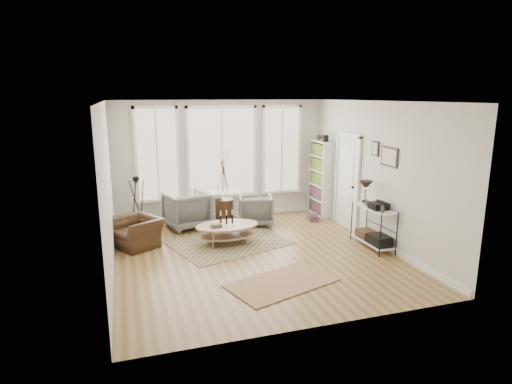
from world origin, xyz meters
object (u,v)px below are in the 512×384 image
object	(u,v)px
bookcase	(321,178)
armchair_left	(187,210)
side_table	(224,190)
low_shelf	(373,223)
coffee_table	(227,229)
accent_chair	(136,232)
armchair_right	(256,210)

from	to	relation	value
bookcase	armchair_left	distance (m)	3.47
bookcase	side_table	bearing A→B (deg)	-176.22
armchair_left	side_table	size ratio (longest dim) A/B	0.52
low_shelf	armchair_left	size ratio (longest dim) A/B	1.41
coffee_table	accent_chair	size ratio (longest dim) A/B	1.47
coffee_table	armchair_left	xyz separation A→B (m)	(-0.62, 1.38, 0.10)
low_shelf	side_table	bearing A→B (deg)	136.74
accent_chair	bookcase	bearing A→B (deg)	71.05
coffee_table	armchair_left	bearing A→B (deg)	114.26
low_shelf	side_table	xyz separation A→B (m)	(-2.50, 2.35, 0.34)
side_table	armchair_left	bearing A→B (deg)	173.38
armchair_left	side_table	distance (m)	0.98
bookcase	coffee_table	distance (m)	3.22
armchair_right	bookcase	bearing A→B (deg)	-157.03
side_table	accent_chair	bearing A→B (deg)	-157.25
accent_chair	armchair_left	bearing A→B (deg)	97.88
accent_chair	armchair_right	bearing A→B (deg)	72.87
bookcase	side_table	size ratio (longest dim) A/B	1.16
armchair_right	side_table	size ratio (longest dim) A/B	0.44
armchair_left	accent_chair	xyz separation A→B (m)	(-1.16, -0.96, -0.12)
armchair_left	armchair_right	size ratio (longest dim) A/B	1.17
armchair_right	accent_chair	bearing A→B (deg)	27.57
low_shelf	accent_chair	world-z (taller)	low_shelf
bookcase	side_table	xyz separation A→B (m)	(-2.56, -0.17, -0.10)
armchair_right	accent_chair	world-z (taller)	armchair_right
armchair_right	accent_chair	xyz separation A→B (m)	(-2.76, -0.71, -0.06)
bookcase	coffee_table	bearing A→B (deg)	-152.75
low_shelf	armchair_left	world-z (taller)	low_shelf
armchair_left	accent_chair	distance (m)	1.51
armchair_left	coffee_table	bearing A→B (deg)	99.71
bookcase	armchair_right	size ratio (longest dim) A/B	2.61
low_shelf	side_table	world-z (taller)	side_table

